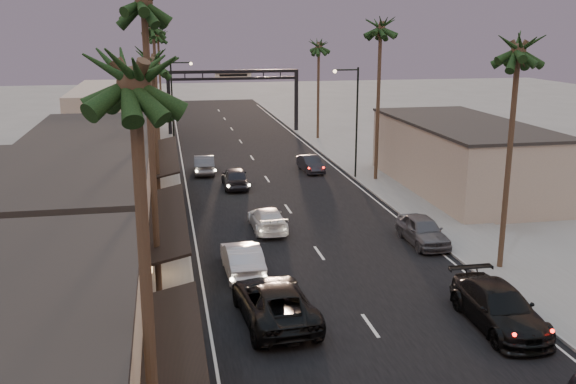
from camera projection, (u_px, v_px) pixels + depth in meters
name	position (u px, v px, depth m)	size (l,w,h in m)	color
ground	(280.00, 198.00, 46.70)	(200.00, 200.00, 0.00)	slate
road	(269.00, 182.00, 51.45)	(14.00, 120.00, 0.02)	black
sidewalk_left	(150.00, 168.00, 56.33)	(5.00, 92.00, 0.12)	slate
sidewalk_right	(357.00, 160.00, 59.84)	(5.00, 92.00, 0.12)	slate
storefront_mid	(63.00, 231.00, 30.30)	(8.00, 14.00, 5.50)	gray
storefront_far	(95.00, 166.00, 45.57)	(8.00, 16.00, 5.00)	#B9A98D
storefront_dist	(116.00, 116.00, 67.30)	(8.00, 20.00, 6.00)	gray
building_right	(461.00, 157.00, 48.65)	(8.00, 18.00, 5.00)	gray
arch	(233.00, 85.00, 73.82)	(15.20, 0.40, 7.27)	black
streetlight_right	(354.00, 114.00, 51.39)	(2.13, 0.30, 9.00)	black
streetlight_left	(175.00, 100.00, 61.19)	(2.13, 0.30, 9.00)	black
palm_la	(133.00, 61.00, 12.78)	(3.20, 3.20, 13.20)	#38281C
palm_lc	(152.00, 54.00, 38.69)	(3.20, 3.20, 12.20)	#38281C
palm_ld	(153.00, 23.00, 56.25)	(3.20, 3.20, 14.20)	#38281C
palm_ra	(519.00, 41.00, 30.21)	(3.20, 3.20, 13.20)	#38281C
palm_rb	(381.00, 22.00, 48.98)	(3.20, 3.20, 14.20)	#38281C
palm_rc	(319.00, 42.00, 68.47)	(3.20, 3.20, 12.20)	#38281C
palm_far	(158.00, 32.00, 78.41)	(3.20, 3.20, 13.20)	#38281C
oncoming_pickup	(275.00, 302.00, 27.00)	(2.85, 6.18, 1.72)	black
oncoming_silver	(242.00, 259.00, 32.12)	(1.71, 4.90, 1.61)	#AAAAAF
oncoming_white	(267.00, 219.00, 39.16)	(1.96, 4.82, 1.40)	silver
oncoming_dgrey	(235.00, 177.00, 49.52)	(1.89, 4.70, 1.60)	black
oncoming_grey_far	(204.00, 164.00, 54.38)	(1.66, 4.75, 1.56)	#47474C
curbside_black	(499.00, 307.00, 26.50)	(2.39, 5.87, 1.70)	black
curbside_grey	(423.00, 230.00, 36.67)	(1.89, 4.71, 1.60)	#46474B
curbside_far	(311.00, 164.00, 54.96)	(1.44, 4.12, 1.36)	black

